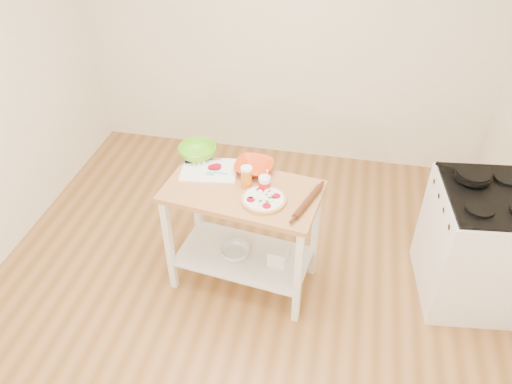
{
  "coord_description": "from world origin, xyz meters",
  "views": [
    {
      "loc": [
        0.65,
        -2.29,
        3.0
      ],
      "look_at": [
        0.09,
        0.37,
        0.88
      ],
      "focal_mm": 35.0,
      "sensor_mm": 36.0,
      "label": 1
    }
  ],
  "objects_px": {
    "gas_stove": "(475,245)",
    "shelf_glass_bowl": "(235,252)",
    "pizza": "(264,199)",
    "shelf_bin": "(278,256)",
    "yogurt_tub": "(265,183)",
    "skillet": "(472,175)",
    "green_bowl": "(198,152)",
    "beer_pint": "(247,177)",
    "orange_bowl": "(254,167)",
    "rolling_pin": "(308,202)",
    "prep_island": "(243,217)",
    "spatula": "(216,173)",
    "cutting_board": "(209,169)",
    "knife": "(198,161)"
  },
  "relations": [
    {
      "from": "knife",
      "to": "prep_island",
      "type": "bearing_deg",
      "value": -51.75
    },
    {
      "from": "prep_island",
      "to": "cutting_board",
      "type": "distance_m",
      "value": 0.43
    },
    {
      "from": "beer_pint",
      "to": "pizza",
      "type": "bearing_deg",
      "value": -42.72
    },
    {
      "from": "gas_stove",
      "to": "yogurt_tub",
      "type": "height_order",
      "value": "gas_stove"
    },
    {
      "from": "pizza",
      "to": "cutting_board",
      "type": "xyz_separation_m",
      "value": [
        -0.45,
        0.27,
        -0.01
      ]
    },
    {
      "from": "green_bowl",
      "to": "rolling_pin",
      "type": "height_order",
      "value": "green_bowl"
    },
    {
      "from": "green_bowl",
      "to": "beer_pint",
      "type": "relative_size",
      "value": 1.79
    },
    {
      "from": "prep_island",
      "to": "yogurt_tub",
      "type": "relative_size",
      "value": 6.32
    },
    {
      "from": "spatula",
      "to": "rolling_pin",
      "type": "bearing_deg",
      "value": -13.27
    },
    {
      "from": "gas_stove",
      "to": "beer_pint",
      "type": "distance_m",
      "value": 1.74
    },
    {
      "from": "orange_bowl",
      "to": "shelf_bin",
      "type": "distance_m",
      "value": 0.7
    },
    {
      "from": "beer_pint",
      "to": "shelf_glass_bowl",
      "type": "xyz_separation_m",
      "value": [
        -0.09,
        -0.05,
        -0.68
      ]
    },
    {
      "from": "rolling_pin",
      "to": "spatula",
      "type": "bearing_deg",
      "value": 164.2
    },
    {
      "from": "gas_stove",
      "to": "shelf_bin",
      "type": "relative_size",
      "value": 8.33
    },
    {
      "from": "skillet",
      "to": "beer_pint",
      "type": "bearing_deg",
      "value": -143.14
    },
    {
      "from": "cutting_board",
      "to": "knife",
      "type": "xyz_separation_m",
      "value": [
        -0.11,
        0.07,
        0.01
      ]
    },
    {
      "from": "knife",
      "to": "orange_bowl",
      "type": "xyz_separation_m",
      "value": [
        0.42,
        -0.02,
        0.02
      ]
    },
    {
      "from": "spatula",
      "to": "shelf_glass_bowl",
      "type": "height_order",
      "value": "spatula"
    },
    {
      "from": "pizza",
      "to": "knife",
      "type": "bearing_deg",
      "value": 148.72
    },
    {
      "from": "skillet",
      "to": "rolling_pin",
      "type": "height_order",
      "value": "skillet"
    },
    {
      "from": "shelf_bin",
      "to": "prep_island",
      "type": "bearing_deg",
      "value": 175.93
    },
    {
      "from": "beer_pint",
      "to": "shelf_glass_bowl",
      "type": "height_order",
      "value": "beer_pint"
    },
    {
      "from": "gas_stove",
      "to": "cutting_board",
      "type": "xyz_separation_m",
      "value": [
        -1.96,
        -0.07,
        0.43
      ]
    },
    {
      "from": "green_bowl",
      "to": "shelf_bin",
      "type": "height_order",
      "value": "green_bowl"
    },
    {
      "from": "prep_island",
      "to": "spatula",
      "type": "relative_size",
      "value": 7.48
    },
    {
      "from": "prep_island",
      "to": "yogurt_tub",
      "type": "xyz_separation_m",
      "value": [
        0.15,
        0.03,
        0.31
      ]
    },
    {
      "from": "spatula",
      "to": "knife",
      "type": "distance_m",
      "value": 0.21
    },
    {
      "from": "yogurt_tub",
      "to": "skillet",
      "type": "bearing_deg",
      "value": 14.08
    },
    {
      "from": "knife",
      "to": "yogurt_tub",
      "type": "height_order",
      "value": "yogurt_tub"
    },
    {
      "from": "pizza",
      "to": "shelf_bin",
      "type": "height_order",
      "value": "pizza"
    },
    {
      "from": "spatula",
      "to": "beer_pint",
      "type": "bearing_deg",
      "value": -16.53
    },
    {
      "from": "cutting_board",
      "to": "spatula",
      "type": "relative_size",
      "value": 2.86
    },
    {
      "from": "cutting_board",
      "to": "shelf_bin",
      "type": "bearing_deg",
      "value": -26.06
    },
    {
      "from": "gas_stove",
      "to": "spatula",
      "type": "relative_size",
      "value": 7.3
    },
    {
      "from": "prep_island",
      "to": "shelf_glass_bowl",
      "type": "xyz_separation_m",
      "value": [
        -0.06,
        -0.01,
        -0.35
      ]
    },
    {
      "from": "gas_stove",
      "to": "shelf_glass_bowl",
      "type": "height_order",
      "value": "gas_stove"
    },
    {
      "from": "shelf_bin",
      "to": "skillet",
      "type": "bearing_deg",
      "value": 17.56
    },
    {
      "from": "pizza",
      "to": "knife",
      "type": "relative_size",
      "value": 1.19
    },
    {
      "from": "skillet",
      "to": "gas_stove",
      "type": "bearing_deg",
      "value": -23.09
    },
    {
      "from": "gas_stove",
      "to": "orange_bowl",
      "type": "bearing_deg",
      "value": 173.68
    },
    {
      "from": "prep_island",
      "to": "green_bowl",
      "type": "relative_size",
      "value": 3.99
    },
    {
      "from": "skillet",
      "to": "spatula",
      "type": "bearing_deg",
      "value": -147.5
    },
    {
      "from": "prep_island",
      "to": "rolling_pin",
      "type": "height_order",
      "value": "rolling_pin"
    },
    {
      "from": "orange_bowl",
      "to": "yogurt_tub",
      "type": "bearing_deg",
      "value": -59.02
    },
    {
      "from": "prep_island",
      "to": "knife",
      "type": "xyz_separation_m",
      "value": [
        -0.39,
        0.24,
        0.27
      ]
    },
    {
      "from": "prep_island",
      "to": "shelf_bin",
      "type": "xyz_separation_m",
      "value": [
        0.27,
        -0.02,
        -0.32
      ]
    },
    {
      "from": "pizza",
      "to": "green_bowl",
      "type": "relative_size",
      "value": 1.07
    },
    {
      "from": "knife",
      "to": "rolling_pin",
      "type": "xyz_separation_m",
      "value": [
        0.85,
        -0.31,
        0.0
      ]
    },
    {
      "from": "shelf_glass_bowl",
      "to": "orange_bowl",
      "type": "bearing_deg",
      "value": 67.51
    },
    {
      "from": "gas_stove",
      "to": "skillet",
      "type": "distance_m",
      "value": 0.54
    }
  ]
}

